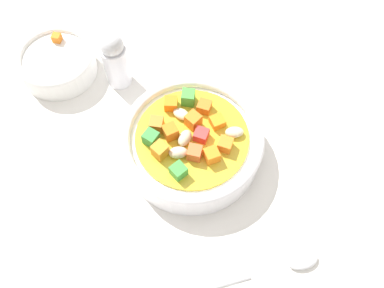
{
  "coord_description": "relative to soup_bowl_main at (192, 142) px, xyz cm",
  "views": [
    {
      "loc": [
        2.17,
        -26.12,
        51.01
      ],
      "look_at": [
        0.0,
        0.0,
        2.22
      ],
      "focal_mm": 40.05,
      "sensor_mm": 36.0,
      "label": 1
    }
  ],
  "objects": [
    {
      "name": "ground_plane",
      "position": [
        0.02,
        -0.01,
        -3.64
      ],
      "size": [
        140.0,
        140.0,
        2.0
      ],
      "primitive_type": "cube",
      "color": "silver"
    },
    {
      "name": "soup_bowl_main",
      "position": [
        0.0,
        0.0,
        0.0
      ],
      "size": [
        18.27,
        18.27,
        6.06
      ],
      "color": "white",
      "rests_on": "ground_plane"
    },
    {
      "name": "spoon",
      "position": [
        8.1,
        -15.61,
        -2.18
      ],
      "size": [
        19.96,
        8.51,
        1.0
      ],
      "rotation": [
        0.0,
        0.0,
        6.63
      ],
      "color": "silver",
      "rests_on": "ground_plane"
    },
    {
      "name": "side_bowl_small",
      "position": [
        -20.59,
        11.82,
        -0.62
      ],
      "size": [
        11.04,
        11.04,
        4.4
      ],
      "color": "white",
      "rests_on": "ground_plane"
    },
    {
      "name": "pepper_shaker",
      "position": [
        -11.53,
        10.97,
        1.93
      ],
      "size": [
        3.57,
        3.57,
        9.21
      ],
      "color": "silver",
      "rests_on": "ground_plane"
    }
  ]
}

